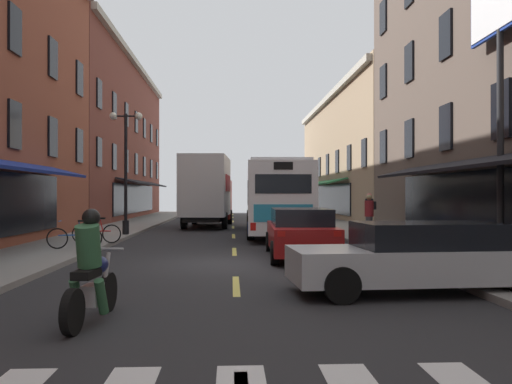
% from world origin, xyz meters
% --- Properties ---
extents(ground_plane, '(34.80, 80.00, 0.10)m').
position_xyz_m(ground_plane, '(0.00, 0.00, -0.05)').
color(ground_plane, '#28282B').
extents(lane_centre_dashes, '(0.14, 73.90, 0.01)m').
position_xyz_m(lane_centre_dashes, '(0.00, -0.25, 0.00)').
color(lane_centre_dashes, '#DBCC4C').
rests_on(lane_centre_dashes, ground).
extents(sidewalk_left, '(3.00, 80.00, 0.14)m').
position_xyz_m(sidewalk_left, '(-5.90, 0.00, 0.07)').
color(sidewalk_left, gray).
rests_on(sidewalk_left, ground).
extents(sidewalk_right, '(3.00, 80.00, 0.14)m').
position_xyz_m(sidewalk_right, '(5.90, 0.00, 0.07)').
color(sidewalk_right, gray).
rests_on(sidewalk_right, ground).
extents(billboard_sign, '(0.40, 3.24, 7.79)m').
position_xyz_m(billboard_sign, '(7.05, -0.55, 6.20)').
color(billboard_sign, black).
rests_on(billboard_sign, sidewalk_right).
extents(transit_bus, '(2.94, 12.49, 3.27)m').
position_xyz_m(transit_bus, '(1.97, 11.11, 1.72)').
color(transit_bus, white).
rests_on(transit_bus, ground).
extents(box_truck, '(2.83, 7.78, 3.95)m').
position_xyz_m(box_truck, '(-1.45, 16.19, 2.03)').
color(box_truck, '#B21E19').
rests_on(box_truck, ground).
extents(sedan_near, '(4.89, 2.14, 1.33)m').
position_xyz_m(sedan_near, '(3.47, -4.47, 0.68)').
color(sedan_near, silver).
rests_on(sedan_near, ground).
extents(sedan_mid, '(2.01, 4.84, 1.46)m').
position_xyz_m(sedan_mid, '(1.93, 1.25, 0.74)').
color(sedan_mid, maroon).
rests_on(sedan_mid, ground).
extents(sedan_far, '(2.03, 4.84, 1.37)m').
position_xyz_m(sedan_far, '(-1.59, 28.31, 0.70)').
color(sedan_far, black).
rests_on(sedan_far, ground).
extents(motorcycle_rider, '(0.64, 2.07, 1.66)m').
position_xyz_m(motorcycle_rider, '(-2.13, -6.56, 0.71)').
color(motorcycle_rider, black).
rests_on(motorcycle_rider, ground).
extents(bicycle_near, '(1.70, 0.48, 0.91)m').
position_xyz_m(bicycle_near, '(-5.09, 2.86, 0.50)').
color(bicycle_near, black).
rests_on(bicycle_near, sidewalk_left).
extents(bicycle_mid, '(1.71, 0.48, 0.91)m').
position_xyz_m(bicycle_mid, '(-4.86, 4.70, 0.50)').
color(bicycle_mid, black).
rests_on(bicycle_mid, sidewalk_left).
extents(pedestrian_near, '(0.52, 0.46, 1.79)m').
position_xyz_m(pedestrian_near, '(6.06, 9.10, 1.09)').
color(pedestrian_near, black).
rests_on(pedestrian_near, sidewalk_right).
extents(pedestrian_far, '(0.36, 0.36, 1.72)m').
position_xyz_m(pedestrian_far, '(5.48, 6.98, 1.03)').
color(pedestrian_far, '#4C4C51').
rests_on(pedestrian_far, sidewalk_right).
extents(street_lamp_twin, '(1.42, 0.32, 5.28)m').
position_xyz_m(street_lamp_twin, '(-4.67, 8.91, 3.07)').
color(street_lamp_twin, black).
rests_on(street_lamp_twin, sidewalk_left).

